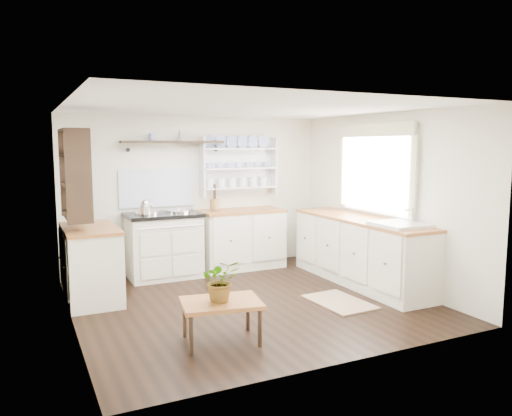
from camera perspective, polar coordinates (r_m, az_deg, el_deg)
name	(u,v)px	position (r m, az deg, el deg)	size (l,w,h in m)	color
floor	(250,302)	(6.12, -0.71, -10.65)	(4.00, 3.80, 0.01)	black
wall_back	(197,193)	(7.62, -6.73, 1.69)	(4.00, 0.02, 2.30)	silver
wall_right	(384,199)	(6.94, 14.44, 0.98)	(0.02, 3.80, 2.30)	silver
wall_left	(69,218)	(5.35, -20.56, -1.04)	(0.02, 3.80, 2.30)	silver
ceiling	(250,108)	(5.84, -0.74, 11.38)	(4.00, 3.80, 0.01)	white
window	(375,168)	(6.99, 13.43, 4.46)	(0.08, 1.55, 1.22)	white
aga_cooker	(164,245)	(7.23, -10.49, -4.13)	(1.03, 0.72, 0.95)	silver
back_cabinets	(241,238)	(7.66, -1.67, -3.45)	(1.27, 0.63, 0.90)	white
right_cabinets	(360,250)	(6.94, 11.82, -4.72)	(0.62, 2.43, 0.90)	white
belfast_sink	(399,234)	(6.31, 16.03, -2.89)	(0.55, 0.60, 0.45)	white
left_cabinets	(91,263)	(6.39, -18.32, -5.97)	(0.62, 1.13, 0.90)	white
plate_rack	(237,166)	(7.79, -2.15, 4.84)	(1.20, 0.22, 0.90)	white
high_shelf	(173,143)	(7.35, -9.48, 7.36)	(1.50, 0.29, 0.16)	black
left_shelving	(75,173)	(6.22, -19.99, 3.78)	(0.28, 0.80, 1.05)	black
kettle	(145,207)	(6.96, -12.57, 0.07)	(0.17, 0.17, 0.21)	silver
utensil_crock	(214,205)	(7.50, -4.78, 0.40)	(0.14, 0.14, 0.16)	olive
center_table	(221,306)	(4.84, -4.01, -11.06)	(0.82, 0.65, 0.40)	brown
potted_plant	(221,280)	(4.77, -4.03, -8.23)	(0.36, 0.32, 0.40)	#3F7233
floor_rug	(339,302)	(6.16, 9.51, -10.54)	(0.55, 0.85, 0.02)	olive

